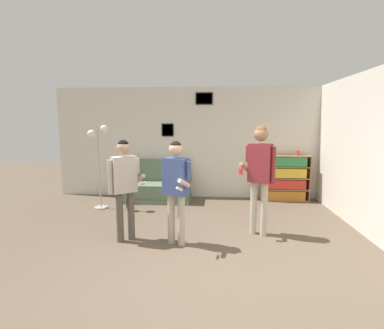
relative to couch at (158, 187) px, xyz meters
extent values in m
plane|color=brown|center=(1.21, -3.58, -0.30)|extent=(20.00, 20.00, 0.00)
cube|color=silver|center=(1.21, 0.41, 1.05)|extent=(7.61, 0.06, 2.70)
cube|color=black|center=(0.19, 0.37, 1.36)|extent=(0.29, 0.02, 0.31)
cube|color=#B2B2BC|center=(0.19, 0.36, 1.36)|extent=(0.25, 0.01, 0.27)
cube|color=black|center=(1.09, 0.37, 2.11)|extent=(0.41, 0.02, 0.29)
cube|color=gray|center=(1.09, 0.36, 2.11)|extent=(0.37, 0.01, 0.24)
cube|color=silver|center=(3.85, -1.60, 1.05)|extent=(0.06, 6.37, 2.70)
cube|color=#5B7056|center=(0.00, -0.06, -0.25)|extent=(1.58, 0.80, 0.10)
cube|color=#5B7056|center=(0.00, -0.06, -0.04)|extent=(1.52, 0.74, 0.32)
cube|color=#5B7056|center=(0.00, 0.27, 0.37)|extent=(1.52, 0.14, 0.51)
cube|color=#5B7056|center=(-0.73, -0.06, 0.21)|extent=(0.12, 0.74, 0.18)
cube|color=#5B7056|center=(0.73, -0.06, 0.21)|extent=(0.12, 0.74, 0.18)
cube|color=olive|center=(2.47, 0.19, 0.24)|extent=(0.02, 0.30, 1.08)
cube|color=olive|center=(3.57, 0.19, 0.24)|extent=(0.02, 0.30, 1.08)
cube|color=olive|center=(3.02, 0.34, 0.24)|extent=(1.13, 0.01, 1.08)
cube|color=olive|center=(3.02, 0.19, -0.29)|extent=(1.08, 0.30, 0.02)
cube|color=olive|center=(3.02, 0.19, 0.77)|extent=(1.08, 0.30, 0.02)
cube|color=olive|center=(3.02, 0.19, -0.03)|extent=(1.08, 0.30, 0.02)
cube|color=olive|center=(3.02, 0.19, 0.24)|extent=(1.08, 0.30, 0.02)
cube|color=olive|center=(3.02, 0.19, 0.51)|extent=(1.08, 0.30, 0.02)
cube|color=#B77023|center=(3.02, 0.18, -0.17)|extent=(0.93, 0.26, 0.22)
cube|color=red|center=(3.02, 0.18, 0.10)|extent=(0.93, 0.26, 0.22)
cube|color=gold|center=(3.02, 0.18, 0.37)|extent=(0.93, 0.26, 0.22)
cube|color=#338447|center=(3.02, 0.18, 0.64)|extent=(0.93, 0.26, 0.22)
cylinder|color=#ADA89E|center=(-1.10, -0.81, -0.29)|extent=(0.28, 0.28, 0.03)
cylinder|color=#ADA89E|center=(-1.10, -0.81, 0.60)|extent=(0.03, 0.03, 1.74)
cylinder|color=#ADA89E|center=(-1.03, -0.81, 1.44)|extent=(0.02, 0.16, 0.02)
sphere|color=white|center=(-0.96, -0.81, 1.41)|extent=(0.17, 0.17, 0.17)
cylinder|color=#ADA89E|center=(-1.17, -0.81, 1.34)|extent=(0.02, 0.16, 0.02)
sphere|color=white|center=(-1.24, -0.81, 1.31)|extent=(0.17, 0.17, 0.17)
cylinder|color=brown|center=(-0.11, -2.56, 0.09)|extent=(0.11, 0.11, 0.78)
cylinder|color=brown|center=(0.04, -2.46, 0.09)|extent=(0.11, 0.11, 0.78)
cube|color=#BCB2A3|center=(-0.03, -2.51, 0.76)|extent=(0.41, 0.37, 0.55)
sphere|color=tan|center=(-0.03, -2.51, 1.17)|extent=(0.20, 0.20, 0.20)
sphere|color=black|center=(-0.03, -2.51, 1.20)|extent=(0.17, 0.17, 0.17)
cylinder|color=#BCB2A3|center=(0.14, -2.39, 0.88)|extent=(0.07, 0.07, 0.23)
cylinder|color=tan|center=(0.22, -2.50, 0.70)|extent=(0.22, 0.27, 0.18)
cylinder|color=white|center=(0.29, -2.60, 0.64)|extent=(0.11, 0.14, 0.09)
cylinder|color=#BCB2A3|center=(-0.21, -2.63, 0.73)|extent=(0.07, 0.07, 0.52)
cylinder|color=#B7AD99|center=(0.70, -2.55, 0.09)|extent=(0.11, 0.11, 0.78)
cylinder|color=#B7AD99|center=(0.86, -2.63, 0.09)|extent=(0.11, 0.11, 0.78)
cube|color=#384C84|center=(0.78, -2.59, 0.75)|extent=(0.41, 0.33, 0.55)
sphere|color=#D1A889|center=(0.78, -2.59, 1.16)|extent=(0.20, 0.20, 0.20)
sphere|color=black|center=(0.78, -2.59, 1.20)|extent=(0.17, 0.17, 0.17)
cylinder|color=#384C84|center=(0.97, -2.68, 0.87)|extent=(0.07, 0.07, 0.23)
cylinder|color=#D1A889|center=(0.92, -2.80, 0.69)|extent=(0.18, 0.29, 0.18)
cylinder|color=white|center=(0.87, -2.92, 0.63)|extent=(0.09, 0.14, 0.09)
cylinder|color=#384C84|center=(0.58, -2.50, 0.73)|extent=(0.07, 0.07, 0.52)
cylinder|color=#B7AD99|center=(2.00, -2.05, 0.14)|extent=(0.11, 0.11, 0.89)
cylinder|color=#B7AD99|center=(2.17, -2.13, 0.14)|extent=(0.11, 0.11, 0.89)
cube|color=maroon|center=(2.09, -2.09, 0.90)|extent=(0.41, 0.34, 0.63)
sphere|color=#997051|center=(2.09, -2.09, 1.36)|extent=(0.23, 0.23, 0.23)
sphere|color=brown|center=(2.09, -2.09, 1.40)|extent=(0.19, 0.19, 0.19)
cylinder|color=maroon|center=(2.28, -2.19, 0.87)|extent=(0.07, 0.07, 0.59)
cylinder|color=maroon|center=(1.89, -1.99, 1.04)|extent=(0.07, 0.07, 0.27)
cylinder|color=#997051|center=(1.83, -2.13, 0.84)|extent=(0.20, 0.32, 0.19)
cylinder|color=red|center=(1.76, -2.26, 0.79)|extent=(0.08, 0.08, 0.10)
cylinder|color=black|center=(-0.52, -0.77, -0.21)|extent=(0.07, 0.07, 0.19)
cylinder|color=black|center=(-0.52, -0.77, -0.07)|extent=(0.03, 0.03, 0.08)
cylinder|color=red|center=(3.29, 0.19, 0.83)|extent=(0.08, 0.08, 0.11)
camera|label=1|loc=(1.35, -6.95, 1.55)|focal=28.00mm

